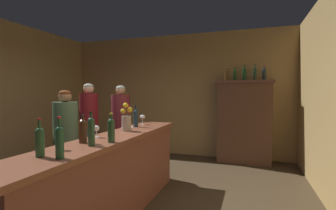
{
  "coord_description": "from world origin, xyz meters",
  "views": [
    {
      "loc": [
        1.77,
        -2.6,
        1.49
      ],
      "look_at": [
        0.76,
        0.4,
        1.34
      ],
      "focal_mm": 26.22,
      "sensor_mm": 36.0,
      "label": 1
    }
  ],
  "objects_px": {
    "wine_bottle_merlot": "(40,140)",
    "wine_bottle_malbec": "(111,129)",
    "wine_glass_mid": "(96,129)",
    "display_bottle_midright": "(255,73)",
    "wine_glass_front": "(142,117)",
    "cheese_plate": "(127,127)",
    "display_bottle_center": "(244,73)",
    "display_cabinet": "(244,120)",
    "bar_counter": "(111,179)",
    "display_bottle_left": "(227,75)",
    "patron_near_entrance": "(66,138)",
    "wine_bottle_pinot": "(136,117)",
    "display_bottle_right": "(264,73)",
    "patron_tall": "(121,125)",
    "wine_glass_rear": "(60,139)",
    "wine_bottle_chardonnay": "(91,130)",
    "patron_in_navy": "(89,125)",
    "display_bottle_midleft": "(235,74)",
    "wine_bottle_syrah": "(60,141)",
    "flower_arrangement": "(126,120)",
    "wine_bottle_rose": "(83,130)"
  },
  "relations": [
    {
      "from": "cheese_plate",
      "to": "display_bottle_center",
      "type": "xyz_separation_m",
      "value": [
        1.55,
        2.31,
        0.92
      ]
    },
    {
      "from": "flower_arrangement",
      "to": "display_bottle_left",
      "type": "relative_size",
      "value": 1.31
    },
    {
      "from": "wine_bottle_syrah",
      "to": "display_bottle_midright",
      "type": "bearing_deg",
      "value": 69.97
    },
    {
      "from": "wine_bottle_malbec",
      "to": "wine_bottle_chardonnay",
      "type": "xyz_separation_m",
      "value": [
        -0.09,
        -0.21,
        0.01
      ]
    },
    {
      "from": "wine_bottle_merlot",
      "to": "display_bottle_midleft",
      "type": "bearing_deg",
      "value": 72.83
    },
    {
      "from": "wine_bottle_malbec",
      "to": "display_bottle_midleft",
      "type": "height_order",
      "value": "display_bottle_midleft"
    },
    {
      "from": "wine_bottle_malbec",
      "to": "display_bottle_center",
      "type": "relative_size",
      "value": 0.85
    },
    {
      "from": "display_bottle_right",
      "to": "display_bottle_left",
      "type": "bearing_deg",
      "value": -180.0
    },
    {
      "from": "flower_arrangement",
      "to": "cheese_plate",
      "type": "relative_size",
      "value": 2.17
    },
    {
      "from": "display_bottle_left",
      "to": "patron_near_entrance",
      "type": "bearing_deg",
      "value": -127.32
    },
    {
      "from": "wine_bottle_pinot",
      "to": "flower_arrangement",
      "type": "relative_size",
      "value": 0.87
    },
    {
      "from": "wine_bottle_malbec",
      "to": "wine_bottle_rose",
      "type": "distance_m",
      "value": 0.28
    },
    {
      "from": "wine_bottle_chardonnay",
      "to": "cheese_plate",
      "type": "bearing_deg",
      "value": 102.23
    },
    {
      "from": "wine_glass_rear",
      "to": "patron_near_entrance",
      "type": "bearing_deg",
      "value": 129.58
    },
    {
      "from": "wine_bottle_chardonnay",
      "to": "patron_near_entrance",
      "type": "xyz_separation_m",
      "value": [
        -1.08,
        0.88,
        -0.3
      ]
    },
    {
      "from": "display_bottle_right",
      "to": "patron_in_navy",
      "type": "bearing_deg",
      "value": -150.11
    },
    {
      "from": "display_bottle_left",
      "to": "wine_bottle_merlot",
      "type": "bearing_deg",
      "value": -104.87
    },
    {
      "from": "wine_bottle_pinot",
      "to": "patron_tall",
      "type": "distance_m",
      "value": 1.04
    },
    {
      "from": "wine_bottle_pinot",
      "to": "display_bottle_right",
      "type": "distance_m",
      "value": 2.98
    },
    {
      "from": "wine_glass_front",
      "to": "cheese_plate",
      "type": "bearing_deg",
      "value": -96.58
    },
    {
      "from": "display_bottle_midright",
      "to": "display_bottle_right",
      "type": "distance_m",
      "value": 0.18
    },
    {
      "from": "wine_bottle_chardonnay",
      "to": "patron_in_navy",
      "type": "relative_size",
      "value": 0.2
    },
    {
      "from": "patron_near_entrance",
      "to": "wine_glass_mid",
      "type": "bearing_deg",
      "value": -18.82
    },
    {
      "from": "wine_bottle_chardonnay",
      "to": "wine_glass_front",
      "type": "relative_size",
      "value": 2.08
    },
    {
      "from": "patron_near_entrance",
      "to": "wine_bottle_syrah",
      "type": "bearing_deg",
      "value": -39.52
    },
    {
      "from": "display_bottle_center",
      "to": "display_cabinet",
      "type": "bearing_deg",
      "value": 0.0
    },
    {
      "from": "display_cabinet",
      "to": "wine_glass_mid",
      "type": "bearing_deg",
      "value": -116.22
    },
    {
      "from": "display_cabinet",
      "to": "wine_bottle_malbec",
      "type": "distance_m",
      "value": 3.53
    },
    {
      "from": "patron_in_navy",
      "to": "wine_bottle_pinot",
      "type": "bearing_deg",
      "value": 34.76
    },
    {
      "from": "bar_counter",
      "to": "cheese_plate",
      "type": "xyz_separation_m",
      "value": [
        -0.17,
        0.72,
        0.5
      ]
    },
    {
      "from": "wine_glass_front",
      "to": "display_bottle_left",
      "type": "xyz_separation_m",
      "value": [
        1.14,
        1.89,
        0.79
      ]
    },
    {
      "from": "wine_bottle_merlot",
      "to": "cheese_plate",
      "type": "xyz_separation_m",
      "value": [
        -0.13,
        1.67,
        -0.12
      ]
    },
    {
      "from": "wine_bottle_malbec",
      "to": "display_bottle_center",
      "type": "distance_m",
      "value": 3.61
    },
    {
      "from": "wine_bottle_pinot",
      "to": "display_bottle_right",
      "type": "height_order",
      "value": "display_bottle_right"
    },
    {
      "from": "display_cabinet",
      "to": "wine_bottle_pinot",
      "type": "bearing_deg",
      "value": -124.21
    },
    {
      "from": "wine_bottle_pinot",
      "to": "display_bottle_midright",
      "type": "bearing_deg",
      "value": 52.35
    },
    {
      "from": "bar_counter",
      "to": "wine_bottle_malbec",
      "type": "bearing_deg",
      "value": -57.28
    },
    {
      "from": "wine_bottle_syrah",
      "to": "display_bottle_left",
      "type": "height_order",
      "value": "display_bottle_left"
    },
    {
      "from": "display_bottle_left",
      "to": "patron_near_entrance",
      "type": "height_order",
      "value": "display_bottle_left"
    },
    {
      "from": "wine_glass_mid",
      "to": "display_bottle_midright",
      "type": "xyz_separation_m",
      "value": [
        1.73,
        3.11,
        0.83
      ]
    },
    {
      "from": "display_bottle_midleft",
      "to": "patron_in_navy",
      "type": "height_order",
      "value": "display_bottle_midleft"
    },
    {
      "from": "cheese_plate",
      "to": "display_bottle_left",
      "type": "bearing_deg",
      "value": 62.83
    },
    {
      "from": "display_bottle_right",
      "to": "patron_in_navy",
      "type": "xyz_separation_m",
      "value": [
        -3.03,
        -1.74,
        -0.98
      ]
    },
    {
      "from": "patron_tall",
      "to": "bar_counter",
      "type": "bearing_deg",
      "value": 10.68
    },
    {
      "from": "wine_bottle_chardonnay",
      "to": "display_bottle_midleft",
      "type": "height_order",
      "value": "display_bottle_midleft"
    },
    {
      "from": "display_bottle_midleft",
      "to": "display_bottle_right",
      "type": "bearing_deg",
      "value": 0.0
    },
    {
      "from": "wine_bottle_pinot",
      "to": "display_bottle_left",
      "type": "distance_m",
      "value": 2.56
    },
    {
      "from": "wine_bottle_rose",
      "to": "display_bottle_midright",
      "type": "distance_m",
      "value": 3.89
    },
    {
      "from": "wine_bottle_merlot",
      "to": "wine_bottle_malbec",
      "type": "distance_m",
      "value": 0.71
    },
    {
      "from": "display_cabinet",
      "to": "wine_glass_rear",
      "type": "height_order",
      "value": "display_cabinet"
    }
  ]
}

